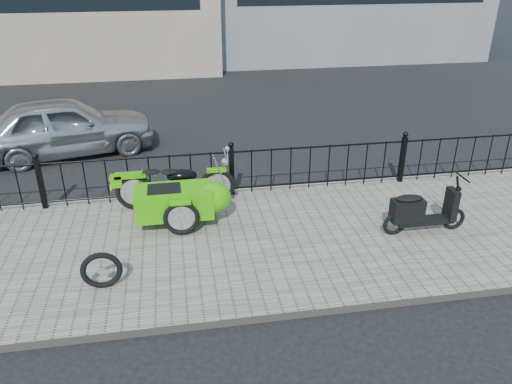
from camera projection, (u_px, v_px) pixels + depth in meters
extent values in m
plane|color=black|center=(242.00, 232.00, 8.71)|extent=(120.00, 120.00, 0.00)
cube|color=#655F55|center=(246.00, 244.00, 8.24)|extent=(30.00, 3.80, 0.12)
cube|color=gray|center=(231.00, 193.00, 9.96)|extent=(30.00, 0.10, 0.12)
cylinder|color=black|center=(231.00, 152.00, 9.44)|extent=(14.00, 0.04, 0.04)
cylinder|color=black|center=(232.00, 188.00, 9.76)|extent=(14.00, 0.04, 0.04)
cube|color=black|center=(41.00, 184.00, 9.07)|extent=(0.09, 0.09, 0.96)
sphere|color=black|center=(35.00, 156.00, 8.84)|extent=(0.11, 0.11, 0.11)
cube|color=black|center=(232.00, 171.00, 9.61)|extent=(0.09, 0.09, 0.96)
sphere|color=black|center=(231.00, 145.00, 9.37)|extent=(0.11, 0.11, 0.11)
cube|color=black|center=(402.00, 160.00, 10.14)|extent=(0.09, 0.09, 0.96)
sphere|color=black|center=(406.00, 134.00, 9.91)|extent=(0.11, 0.11, 0.11)
torus|color=black|center=(217.00, 186.00, 9.30)|extent=(0.69, 0.09, 0.69)
torus|color=black|center=(135.00, 192.00, 9.07)|extent=(0.69, 0.09, 0.69)
torus|color=black|center=(181.00, 218.00, 8.18)|extent=(0.60, 0.08, 0.60)
cube|color=gray|center=(176.00, 188.00, 9.18)|extent=(0.34, 0.22, 0.24)
cylinder|color=black|center=(177.00, 192.00, 9.21)|extent=(1.40, 0.04, 0.04)
ellipsoid|color=black|center=(182.00, 176.00, 9.09)|extent=(0.54, 0.29, 0.26)
cylinder|color=silver|center=(226.00, 155.00, 9.06)|extent=(0.03, 0.56, 0.03)
cylinder|color=silver|center=(220.00, 171.00, 9.18)|extent=(0.25, 0.04, 0.59)
sphere|color=silver|center=(225.00, 162.00, 9.12)|extent=(0.15, 0.15, 0.15)
cube|color=#37AC06|center=(216.00, 170.00, 9.16)|extent=(0.36, 0.12, 0.06)
cube|color=#37AC06|center=(130.00, 175.00, 8.92)|extent=(0.55, 0.16, 0.08)
ellipsoid|color=black|center=(169.00, 172.00, 9.02)|extent=(0.31, 0.22, 0.08)
ellipsoid|color=black|center=(151.00, 172.00, 8.96)|extent=(0.31, 0.22, 0.08)
sphere|color=red|center=(110.00, 180.00, 8.89)|extent=(0.07, 0.07, 0.07)
cube|color=yellow|center=(111.00, 187.00, 9.06)|extent=(0.02, 0.14, 0.10)
cube|color=#37AC06|center=(174.00, 201.00, 8.46)|extent=(1.30, 0.62, 0.50)
ellipsoid|color=#37AC06|center=(212.00, 197.00, 8.55)|extent=(0.65, 0.60, 0.54)
cube|color=black|center=(164.00, 190.00, 8.34)|extent=(0.55, 0.43, 0.06)
cube|color=#37AC06|center=(180.00, 203.00, 8.06)|extent=(0.34, 0.11, 0.06)
torus|color=black|center=(454.00, 219.00, 8.48)|extent=(0.40, 0.07, 0.40)
torus|color=black|center=(394.00, 224.00, 8.31)|extent=(0.40, 0.07, 0.40)
cube|color=black|center=(424.00, 220.00, 8.39)|extent=(0.97, 0.21, 0.10)
cube|color=black|center=(407.00, 210.00, 8.24)|extent=(0.54, 0.25, 0.39)
ellipsoid|color=black|center=(409.00, 198.00, 8.14)|extent=(0.46, 0.23, 0.09)
cube|color=black|center=(451.00, 204.00, 8.34)|extent=(0.12, 0.29, 0.54)
cylinder|color=black|center=(458.00, 188.00, 8.22)|extent=(0.15, 0.04, 0.43)
cylinder|color=black|center=(462.00, 177.00, 8.14)|extent=(0.03, 0.43, 0.03)
torus|color=black|center=(101.00, 270.00, 6.94)|extent=(0.58, 0.11, 0.58)
imported|color=#AAADB1|center=(65.00, 126.00, 11.79)|extent=(4.32, 2.54, 1.38)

